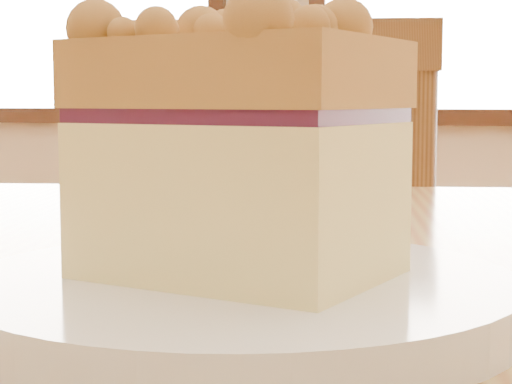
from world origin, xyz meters
TOP-DOWN VIEW (x-y plane):
  - cafe_table_main at (-0.03, 0.11)m, footprint 1.40×1.05m
  - cafe_chair_main at (-0.03, 0.79)m, footprint 0.49×0.49m
  - plate at (0.13, -0.04)m, footprint 0.24×0.24m
  - cake_slice at (0.13, -0.04)m, footprint 0.15×0.13m

SIDE VIEW (x-z plane):
  - cafe_chair_main at x=-0.03m, z-range 0.00..0.96m
  - cafe_table_main at x=-0.03m, z-range 0.28..1.03m
  - plate at x=0.13m, z-range 0.75..0.77m
  - cake_slice at x=0.13m, z-range 0.77..0.89m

